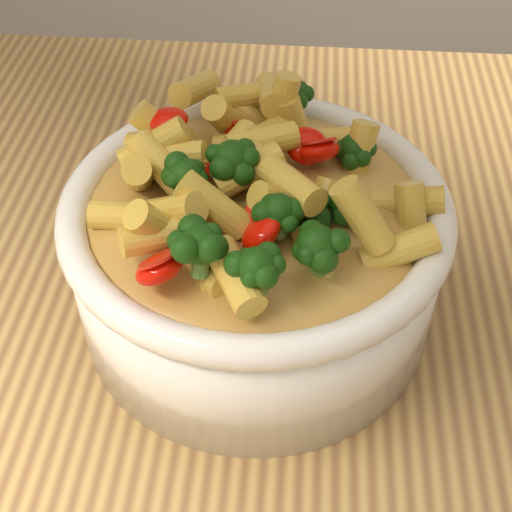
{
  "coord_description": "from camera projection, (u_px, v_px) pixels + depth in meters",
  "views": [
    {
      "loc": [
        0.04,
        -0.31,
        1.28
      ],
      "look_at": [
        0.01,
        0.02,
        0.95
      ],
      "focal_mm": 50.0,
      "sensor_mm": 36.0,
      "label": 1
    }
  ],
  "objects": [
    {
      "name": "serving_bowl",
      "position": [
        256.0,
        255.0,
        0.46
      ],
      "size": [
        0.24,
        0.24,
        0.1
      ],
      "color": "white",
      "rests_on": "table"
    },
    {
      "name": "pasta_salad",
      "position": [
        256.0,
        176.0,
        0.42
      ],
      "size": [
        0.19,
        0.19,
        0.04
      ],
      "color": "#E8CF49",
      "rests_on": "serving_bowl"
    },
    {
      "name": "table",
      "position": [
        238.0,
        414.0,
        0.56
      ],
      "size": [
        1.2,
        0.8,
        0.9
      ],
      "color": "tan",
      "rests_on": "ground"
    }
  ]
}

